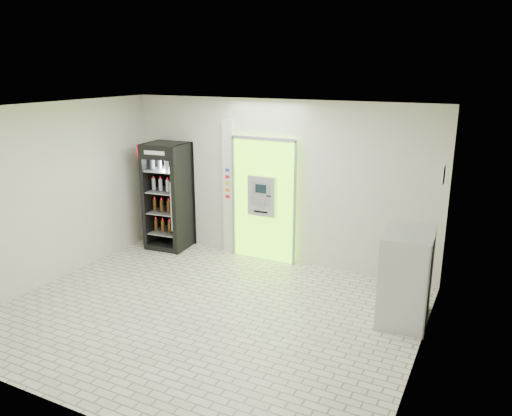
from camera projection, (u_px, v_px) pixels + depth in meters
The scene contains 7 objects.
ground at pixel (206, 313), 7.44m from camera, with size 6.00×6.00×0.00m, color beige.
room_shell at pixel (203, 194), 6.94m from camera, with size 6.00×6.00×6.00m.
atm_assembly at pixel (264, 199), 9.29m from camera, with size 1.30×0.24×2.33m.
pillar at pixel (229, 187), 9.62m from camera, with size 0.22×0.11×2.60m.
beverage_cooler at pixel (169, 198), 9.96m from camera, with size 0.86×0.79×2.12m.
steel_cabinet at pixel (406, 276), 7.10m from camera, with size 0.74×1.04×1.34m.
exit_sign at pixel (443, 175), 6.78m from camera, with size 0.02×0.22×0.26m.
Camera 1 is at (3.68, -5.69, 3.54)m, focal length 35.00 mm.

